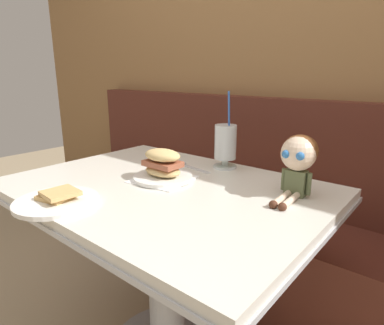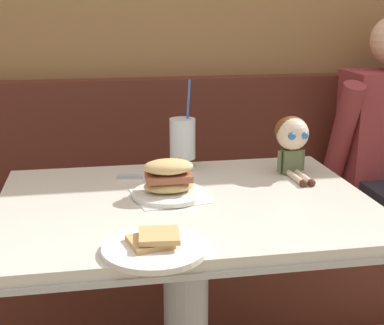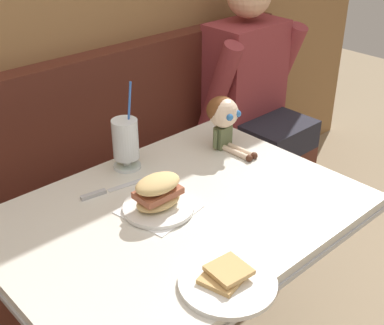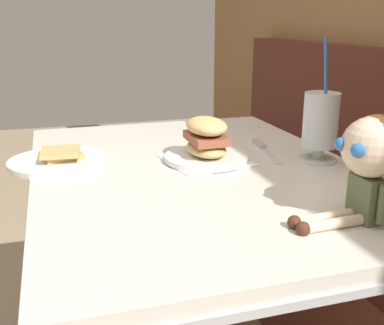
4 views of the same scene
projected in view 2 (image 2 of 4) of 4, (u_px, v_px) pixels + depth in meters
name	position (u px, v px, depth m)	size (l,w,h in m)	color
wood_panel_wall	(151.00, 28.00, 2.32)	(4.40, 0.08, 2.40)	olive
booth_bench	(162.00, 242.00, 2.34)	(2.60, 0.48, 1.00)	#512319
diner_table	(186.00, 260.00, 1.68)	(1.11, 0.81, 0.74)	silver
toast_plate	(155.00, 246.00, 1.29)	(0.25, 0.25, 0.04)	white
milkshake_glass	(183.00, 141.00, 1.91)	(0.10, 0.10, 0.32)	silver
sandwich_plate	(169.00, 182.00, 1.64)	(0.23, 0.23, 0.12)	white
butter_knife	(140.00, 177.00, 1.83)	(0.24, 0.06, 0.01)	silver
seated_doll	(292.00, 137.00, 1.85)	(0.12, 0.22, 0.20)	#5B6642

